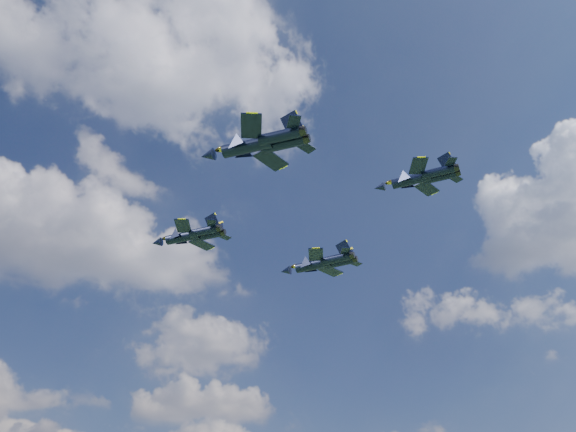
# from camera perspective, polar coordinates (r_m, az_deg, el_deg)

# --- Properties ---
(jet_lead) EXTENTS (14.77, 12.77, 3.77)m
(jet_lead) POSITION_cam_1_polar(r_m,az_deg,el_deg) (106.78, -10.83, -2.14)
(jet_lead) COLOR black
(jet_left) EXTENTS (16.27, 13.45, 4.10)m
(jet_left) POSITION_cam_1_polar(r_m,az_deg,el_deg) (80.53, -4.53, 7.00)
(jet_left) COLOR black
(jet_right) EXTENTS (15.29, 14.44, 4.05)m
(jet_right) POSITION_cam_1_polar(r_m,az_deg,el_deg) (112.13, 2.33, -5.02)
(jet_right) COLOR black
(jet_slot) EXTENTS (13.37, 12.09, 3.47)m
(jet_slot) POSITION_cam_1_polar(r_m,az_deg,el_deg) (92.91, 12.13, 3.56)
(jet_slot) COLOR black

